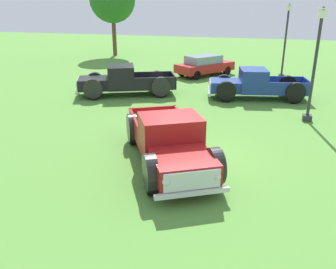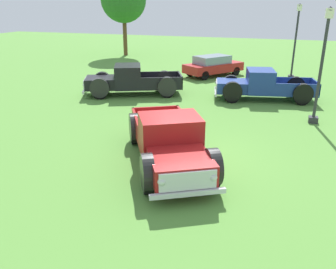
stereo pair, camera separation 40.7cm
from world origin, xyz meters
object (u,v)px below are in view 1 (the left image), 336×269
Objects in this scene: pickup_truck_behind_left at (251,85)px; sedan_distant_a at (204,65)px; pickup_truck_foreground at (171,144)px; oak_tree_east at (112,0)px; pickup_truck_behind_right at (120,81)px; lamp_post_near at (315,64)px; lamp_post_far at (285,40)px.

sedan_distant_a is (-3.34, 5.20, -0.02)m from pickup_truck_behind_left.
oak_tree_east is at bearing 117.82° from pickup_truck_foreground.
pickup_truck_foreground is at bearing -101.55° from pickup_truck_behind_left.
pickup_truck_behind_right is at bearing -117.60° from sedan_distant_a.
pickup_truck_behind_left is 4.25m from lamp_post_near.
pickup_truck_foreground is at bearing -62.18° from oak_tree_east.
oak_tree_east is at bearing 143.63° from sedan_distant_a.
sedan_distant_a is 0.93× the size of lamp_post_near.
sedan_distant_a is at bearing -173.50° from lamp_post_far.
pickup_truck_foreground is 9.06m from pickup_truck_behind_right.
pickup_truck_foreground reaches higher than pickup_truck_behind_right.
pickup_truck_behind_left is at bearing -57.27° from sedan_distant_a.
sedan_distant_a is 10.23m from lamp_post_near.
lamp_post_far reaches higher than lamp_post_near.
lamp_post_far is (3.40, 14.55, 1.63)m from pickup_truck_foreground.
pickup_truck_foreground reaches higher than pickup_truck_behind_left.
sedan_distant_a is 0.91× the size of lamp_post_far.
lamp_post_near is 8.85m from lamp_post_far.
pickup_truck_behind_right reaches higher than sedan_distant_a.
pickup_truck_behind_right is at bearing -170.26° from pickup_truck_behind_left.
pickup_truck_behind_left is at bearing -43.50° from oak_tree_east.
lamp_post_far is at bearing 6.50° from sedan_distant_a.
lamp_post_far is at bearing 76.86° from pickup_truck_foreground.
pickup_truck_behind_left is 0.76× the size of oak_tree_east.
pickup_truck_foreground is 7.34m from lamp_post_near.
lamp_post_near is (5.82, -8.24, 1.65)m from sedan_distant_a.
oak_tree_east is at bearing 135.18° from lamp_post_near.
lamp_post_near is 0.66× the size of oak_tree_east.
oak_tree_east is at bearing 136.50° from pickup_truck_behind_left.
pickup_truck_behind_left is at bearing 129.20° from lamp_post_near.
sedan_distant_a is at bearing 125.24° from lamp_post_near.
oak_tree_east is (-14.49, 6.46, 2.41)m from lamp_post_far.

